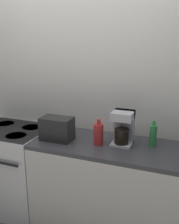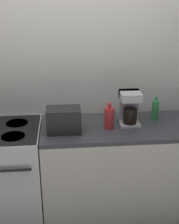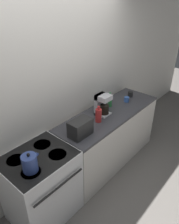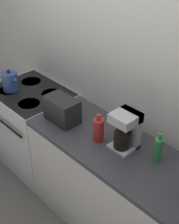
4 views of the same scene
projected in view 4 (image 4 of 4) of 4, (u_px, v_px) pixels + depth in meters
The scene contains 9 objects.
ground_plane at pixel (52, 210), 2.94m from camera, with size 12.00×12.00×0.00m, color slate.
wall_back at pixel (106, 63), 2.61m from camera, with size 8.00×0.05×2.60m.
stove at pixel (34, 128), 3.26m from camera, with size 0.77×0.66×0.90m.
counter_block at pixel (128, 199), 2.48m from camera, with size 1.79×0.60×0.90m.
kettle at pixel (10, 81), 3.00m from camera, with size 0.19×0.15×0.21m.
toaster at pixel (62, 110), 2.55m from camera, with size 0.29×0.18×0.21m.
coffee_maker at pixel (126, 129), 2.25m from camera, with size 0.18×0.19×0.30m.
bottle_green at pixel (158, 149), 2.15m from camera, with size 0.06×0.06×0.23m.
bottle_red at pixel (98, 129), 2.34m from camera, with size 0.08×0.08×0.23m.
Camera 4 is at (1.65, -1.08, 2.40)m, focal length 50.00 mm.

